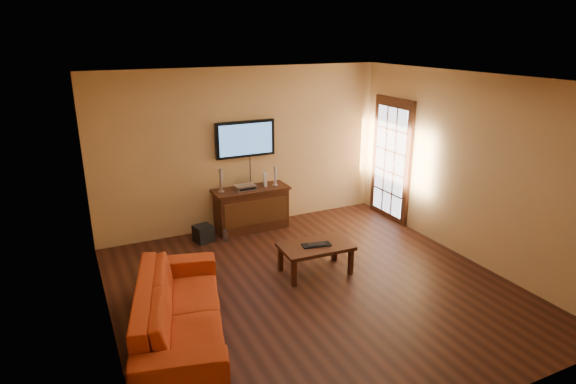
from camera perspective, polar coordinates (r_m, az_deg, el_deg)
ground_plane at (r=6.48m, az=3.06°, el=-11.32°), size 5.00×5.00×0.00m
room_walls at (r=6.37m, az=0.62°, el=4.57°), size 5.00×5.00×5.00m
french_door at (r=8.69m, az=12.11°, el=3.58°), size 0.07×1.02×2.22m
media_console at (r=8.19m, az=-4.35°, el=-1.98°), size 1.28×0.49×0.73m
television at (r=8.05m, az=-5.08°, el=6.28°), size 1.03×0.08×0.61m
coffee_table at (r=6.71m, az=3.29°, el=-6.71°), size 1.01×0.63×0.42m
sofa at (r=5.47m, az=-12.77°, el=-12.45°), size 1.19×2.37×0.89m
speaker_left at (r=7.89m, az=-7.98°, el=1.23°), size 0.10×0.10×0.38m
speaker_right at (r=8.18m, az=-1.54°, el=1.84°), size 0.09×0.09×0.33m
av_receiver at (r=8.02m, az=-5.13°, el=0.57°), size 0.34×0.25×0.08m
game_console at (r=8.17m, az=-2.75°, el=1.54°), size 0.09×0.17×0.23m
subwoofer at (r=7.88m, az=-10.00°, el=-4.87°), size 0.32×0.32×0.27m
bottle at (r=7.86m, az=-7.42°, el=-5.12°), size 0.07×0.07×0.21m
keyboard at (r=6.66m, az=3.40°, el=-6.26°), size 0.42×0.22×0.02m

